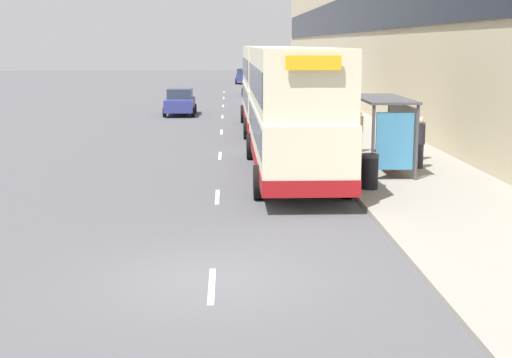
% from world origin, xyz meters
% --- Properties ---
extents(ground_plane, '(220.00, 220.00, 0.00)m').
position_xyz_m(ground_plane, '(0.00, 0.00, 0.00)').
color(ground_plane, '#515156').
extents(pavement, '(5.00, 93.00, 0.14)m').
position_xyz_m(pavement, '(6.50, 38.50, 0.07)').
color(pavement, gray).
rests_on(pavement, ground_plane).
extents(terrace_facade, '(3.10, 93.00, 14.46)m').
position_xyz_m(terrace_facade, '(10.49, 38.50, 7.22)').
color(terrace_facade, '#C6B793').
rests_on(terrace_facade, ground_plane).
extents(lane_mark_0, '(0.12, 2.00, 0.01)m').
position_xyz_m(lane_mark_0, '(0.00, -0.39, 0.01)').
color(lane_mark_0, silver).
rests_on(lane_mark_0, ground_plane).
extents(lane_mark_1, '(0.12, 2.00, 0.01)m').
position_xyz_m(lane_mark_1, '(0.00, 7.43, 0.01)').
color(lane_mark_1, silver).
rests_on(lane_mark_1, ground_plane).
extents(lane_mark_2, '(0.12, 2.00, 0.01)m').
position_xyz_m(lane_mark_2, '(0.00, 15.26, 0.01)').
color(lane_mark_2, silver).
rests_on(lane_mark_2, ground_plane).
extents(lane_mark_3, '(0.12, 2.00, 0.01)m').
position_xyz_m(lane_mark_3, '(0.00, 23.08, 0.01)').
color(lane_mark_3, silver).
rests_on(lane_mark_3, ground_plane).
extents(lane_mark_4, '(0.12, 2.00, 0.01)m').
position_xyz_m(lane_mark_4, '(0.00, 30.91, 0.01)').
color(lane_mark_4, silver).
rests_on(lane_mark_4, ground_plane).
extents(lane_mark_5, '(0.12, 2.00, 0.01)m').
position_xyz_m(lane_mark_5, '(0.00, 38.73, 0.01)').
color(lane_mark_5, silver).
rests_on(lane_mark_5, ground_plane).
extents(lane_mark_6, '(0.12, 2.00, 0.01)m').
position_xyz_m(lane_mark_6, '(0.00, 46.56, 0.01)').
color(lane_mark_6, silver).
rests_on(lane_mark_6, ground_plane).
extents(lane_mark_7, '(0.12, 2.00, 0.01)m').
position_xyz_m(lane_mark_7, '(0.00, 54.38, 0.01)').
color(lane_mark_7, silver).
rests_on(lane_mark_7, ground_plane).
extents(bus_shelter, '(1.60, 4.20, 2.48)m').
position_xyz_m(bus_shelter, '(5.77, 10.77, 1.88)').
color(bus_shelter, '#4C4C51').
rests_on(bus_shelter, ground_plane).
extents(double_decker_bus_near, '(2.85, 11.34, 4.30)m').
position_xyz_m(double_decker_bus_near, '(2.48, 10.58, 2.29)').
color(double_decker_bus_near, beige).
rests_on(double_decker_bus_near, ground_plane).
extents(double_decker_bus_ahead, '(2.85, 10.95, 4.30)m').
position_xyz_m(double_decker_bus_ahead, '(2.49, 23.83, 2.29)').
color(double_decker_bus_ahead, beige).
rests_on(double_decker_bus_ahead, ground_plane).
extents(car_0, '(1.92, 4.23, 1.69)m').
position_xyz_m(car_0, '(2.98, 36.86, 0.84)').
color(car_0, black).
rests_on(car_0, ground_plane).
extents(car_1, '(1.95, 3.95, 1.66)m').
position_xyz_m(car_1, '(-2.67, 32.05, 0.83)').
color(car_1, navy).
rests_on(car_1, ground_plane).
extents(car_2, '(2.09, 3.88, 1.69)m').
position_xyz_m(car_2, '(2.26, 68.27, 0.84)').
color(car_2, navy).
rests_on(car_2, ground_plane).
extents(car_3, '(2.05, 4.27, 1.73)m').
position_xyz_m(car_3, '(2.60, 48.73, 0.86)').
color(car_3, navy).
rests_on(car_3, ground_plane).
extents(pedestrian_at_shelter, '(0.35, 0.35, 1.77)m').
position_xyz_m(pedestrian_at_shelter, '(6.99, 11.28, 1.04)').
color(pedestrian_at_shelter, '#23232D').
rests_on(pedestrian_at_shelter, ground_plane).
extents(pedestrian_1, '(0.33, 0.33, 1.66)m').
position_xyz_m(pedestrian_1, '(5.58, 15.18, 0.99)').
color(pedestrian_1, '#23232D').
rests_on(pedestrian_1, ground_plane).
extents(pedestrian_2, '(0.32, 0.32, 1.61)m').
position_xyz_m(pedestrian_2, '(7.51, 13.10, 0.96)').
color(pedestrian_2, '#23232D').
rests_on(pedestrian_2, ground_plane).
extents(litter_bin, '(0.55, 0.55, 1.05)m').
position_xyz_m(litter_bin, '(4.55, 7.81, 0.67)').
color(litter_bin, black).
rests_on(litter_bin, ground_plane).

